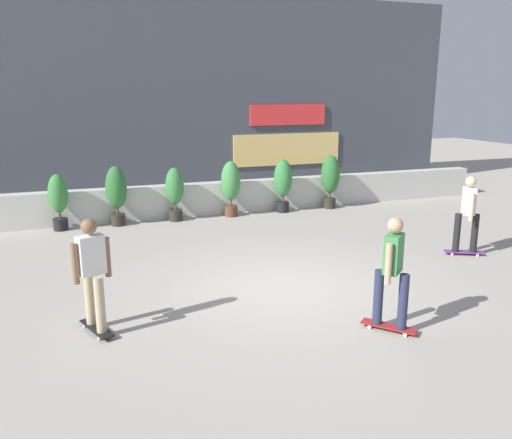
{
  "coord_description": "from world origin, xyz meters",
  "views": [
    {
      "loc": [
        -3.41,
        -8.04,
        3.4
      ],
      "look_at": [
        0.0,
        1.5,
        0.9
      ],
      "focal_mm": 36.59,
      "sensor_mm": 36.0,
      "label": 1
    }
  ],
  "objects_px": {
    "skater_by_wall_left": "(468,212)",
    "potted_plant_0": "(58,198)",
    "potted_plant_4": "(283,182)",
    "potted_plant_1": "(116,191)",
    "potted_plant_2": "(175,190)",
    "potted_plant_3": "(231,184)",
    "skater_far_right": "(92,271)",
    "potted_plant_5": "(330,177)",
    "skater_by_wall_right": "(392,269)"
  },
  "relations": [
    {
      "from": "potted_plant_2",
      "to": "potted_plant_3",
      "type": "relative_size",
      "value": 0.94
    },
    {
      "from": "potted_plant_2",
      "to": "potted_plant_4",
      "type": "bearing_deg",
      "value": 0.0
    },
    {
      "from": "skater_far_right",
      "to": "potted_plant_5",
      "type": "bearing_deg",
      "value": 41.75
    },
    {
      "from": "potted_plant_3",
      "to": "potted_plant_4",
      "type": "height_order",
      "value": "potted_plant_3"
    },
    {
      "from": "skater_far_right",
      "to": "skater_by_wall_left",
      "type": "relative_size",
      "value": 1.0
    },
    {
      "from": "potted_plant_4",
      "to": "skater_by_wall_left",
      "type": "distance_m",
      "value": 5.49
    },
    {
      "from": "potted_plant_2",
      "to": "potted_plant_0",
      "type": "bearing_deg",
      "value": 180.0
    },
    {
      "from": "potted_plant_4",
      "to": "potted_plant_5",
      "type": "relative_size",
      "value": 0.96
    },
    {
      "from": "potted_plant_0",
      "to": "potted_plant_1",
      "type": "relative_size",
      "value": 0.91
    },
    {
      "from": "potted_plant_4",
      "to": "skater_far_right",
      "type": "distance_m",
      "value": 8.35
    },
    {
      "from": "potted_plant_0",
      "to": "skater_far_right",
      "type": "height_order",
      "value": "skater_far_right"
    },
    {
      "from": "potted_plant_3",
      "to": "potted_plant_5",
      "type": "relative_size",
      "value": 0.97
    },
    {
      "from": "potted_plant_1",
      "to": "potted_plant_2",
      "type": "height_order",
      "value": "potted_plant_1"
    },
    {
      "from": "potted_plant_0",
      "to": "skater_by_wall_left",
      "type": "relative_size",
      "value": 0.84
    },
    {
      "from": "potted_plant_3",
      "to": "skater_by_wall_left",
      "type": "distance_m",
      "value": 6.25
    },
    {
      "from": "potted_plant_0",
      "to": "potted_plant_5",
      "type": "bearing_deg",
      "value": 0.0
    },
    {
      "from": "potted_plant_2",
      "to": "potted_plant_3",
      "type": "distance_m",
      "value": 1.56
    },
    {
      "from": "potted_plant_5",
      "to": "skater_far_right",
      "type": "height_order",
      "value": "skater_far_right"
    },
    {
      "from": "potted_plant_1",
      "to": "potted_plant_4",
      "type": "xyz_separation_m",
      "value": [
        4.63,
        0.0,
        -0.02
      ]
    },
    {
      "from": "potted_plant_2",
      "to": "potted_plant_4",
      "type": "xyz_separation_m",
      "value": [
        3.12,
        0.0,
        0.06
      ]
    },
    {
      "from": "skater_by_wall_right",
      "to": "skater_far_right",
      "type": "bearing_deg",
      "value": 161.13
    },
    {
      "from": "potted_plant_1",
      "to": "skater_by_wall_right",
      "type": "distance_m",
      "value": 8.26
    },
    {
      "from": "potted_plant_4",
      "to": "potted_plant_1",
      "type": "bearing_deg",
      "value": 180.0
    },
    {
      "from": "skater_by_wall_right",
      "to": "skater_far_right",
      "type": "xyz_separation_m",
      "value": [
        -4.02,
        1.37,
        0.0
      ]
    },
    {
      "from": "potted_plant_1",
      "to": "potted_plant_4",
      "type": "bearing_deg",
      "value": 0.0
    },
    {
      "from": "potted_plant_3",
      "to": "skater_far_right",
      "type": "height_order",
      "value": "skater_far_right"
    },
    {
      "from": "skater_by_wall_right",
      "to": "potted_plant_5",
      "type": "bearing_deg",
      "value": 68.54
    },
    {
      "from": "potted_plant_0",
      "to": "skater_by_wall_right",
      "type": "xyz_separation_m",
      "value": [
        4.54,
        -7.64,
        0.13
      ]
    },
    {
      "from": "potted_plant_4",
      "to": "potted_plant_5",
      "type": "bearing_deg",
      "value": 0.0
    },
    {
      "from": "potted_plant_0",
      "to": "potted_plant_1",
      "type": "xyz_separation_m",
      "value": [
        1.41,
        0.0,
        0.09
      ]
    },
    {
      "from": "potted_plant_0",
      "to": "potted_plant_3",
      "type": "height_order",
      "value": "potted_plant_3"
    },
    {
      "from": "potted_plant_0",
      "to": "potted_plant_2",
      "type": "distance_m",
      "value": 2.92
    },
    {
      "from": "potted_plant_5",
      "to": "skater_far_right",
      "type": "distance_m",
      "value": 9.42
    },
    {
      "from": "potted_plant_5",
      "to": "potted_plant_2",
      "type": "bearing_deg",
      "value": 180.0
    },
    {
      "from": "potted_plant_0",
      "to": "potted_plant_4",
      "type": "xyz_separation_m",
      "value": [
        6.04,
        0.0,
        0.07
      ]
    },
    {
      "from": "potted_plant_5",
      "to": "skater_far_right",
      "type": "xyz_separation_m",
      "value": [
        -7.02,
        -6.27,
        0.01
      ]
    },
    {
      "from": "potted_plant_4",
      "to": "skater_by_wall_right",
      "type": "bearing_deg",
      "value": -101.06
    },
    {
      "from": "potted_plant_0",
      "to": "potted_plant_4",
      "type": "distance_m",
      "value": 6.04
    },
    {
      "from": "potted_plant_3",
      "to": "potted_plant_4",
      "type": "distance_m",
      "value": 1.56
    },
    {
      "from": "skater_by_wall_left",
      "to": "skater_by_wall_right",
      "type": "bearing_deg",
      "value": -144.3
    },
    {
      "from": "skater_by_wall_right",
      "to": "skater_far_right",
      "type": "distance_m",
      "value": 4.25
    },
    {
      "from": "potted_plant_4",
      "to": "skater_by_wall_left",
      "type": "relative_size",
      "value": 0.9
    },
    {
      "from": "potted_plant_5",
      "to": "skater_by_wall_right",
      "type": "height_order",
      "value": "skater_by_wall_right"
    },
    {
      "from": "potted_plant_0",
      "to": "potted_plant_2",
      "type": "xyz_separation_m",
      "value": [
        2.92,
        0.0,
        0.02
      ]
    },
    {
      "from": "potted_plant_3",
      "to": "potted_plant_5",
      "type": "height_order",
      "value": "potted_plant_5"
    },
    {
      "from": "potted_plant_1",
      "to": "skater_by_wall_left",
      "type": "distance_m",
      "value": 8.41
    },
    {
      "from": "potted_plant_1",
      "to": "potted_plant_3",
      "type": "distance_m",
      "value": 3.07
    },
    {
      "from": "skater_by_wall_left",
      "to": "skater_far_right",
      "type": "bearing_deg",
      "value": -171.06
    },
    {
      "from": "potted_plant_3",
      "to": "skater_far_right",
      "type": "xyz_separation_m",
      "value": [
        -3.95,
        -6.27,
        0.04
      ]
    },
    {
      "from": "skater_by_wall_left",
      "to": "potted_plant_0",
      "type": "bearing_deg",
      "value": 147.99
    }
  ]
}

